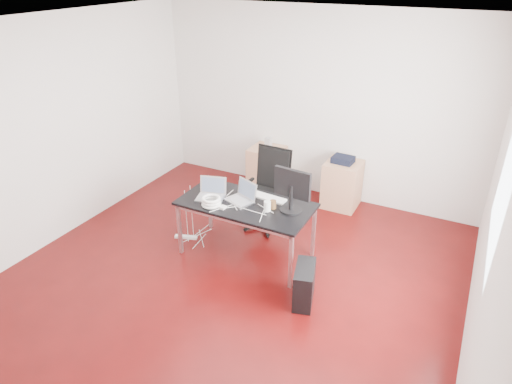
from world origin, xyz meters
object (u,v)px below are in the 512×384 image
at_px(desk, 246,207).
at_px(pc_tower, 304,284).
at_px(filing_cabinet_left, 267,169).
at_px(office_chair, 268,185).
at_px(filing_cabinet_right, 342,184).

bearing_deg(desk, pc_tower, -27.17).
distance_m(desk, pc_tower, 1.19).
height_order(filing_cabinet_left, pc_tower, filing_cabinet_left).
xyz_separation_m(desk, office_chair, (-0.08, 0.79, -0.07)).
relative_size(office_chair, filing_cabinet_left, 1.54).
relative_size(desk, filing_cabinet_right, 2.29).
relative_size(desk, filing_cabinet_left, 2.29).
xyz_separation_m(filing_cabinet_left, filing_cabinet_right, (1.24, 0.00, 0.00)).
bearing_deg(desk, office_chair, 95.93).
bearing_deg(desk, filing_cabinet_left, 108.31).
bearing_deg(filing_cabinet_left, desk, -71.69).
height_order(desk, pc_tower, desk).
xyz_separation_m(filing_cabinet_left, pc_tower, (1.57, -2.29, -0.13)).
height_order(office_chair, filing_cabinet_left, office_chair).
xyz_separation_m(office_chair, pc_tower, (1.06, -1.29, -0.39)).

